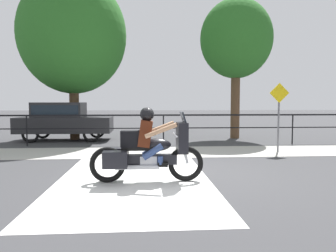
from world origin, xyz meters
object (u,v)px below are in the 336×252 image
(street_sign, at_px, (279,109))
(tree_behind_car, at_px, (73,35))
(tree_behind_sign, at_px, (236,40))
(parked_car, at_px, (63,119))
(motorcycle, at_px, (147,149))

(street_sign, xyz_separation_m, tree_behind_car, (-7.46, 4.17, 3.12))
(street_sign, height_order, tree_behind_car, tree_behind_car)
(tree_behind_car, bearing_deg, street_sign, -29.20)
(tree_behind_sign, height_order, tree_behind_car, tree_behind_car)
(tree_behind_car, bearing_deg, parked_car, -138.26)
(motorcycle, distance_m, street_sign, 5.81)
(parked_car, distance_m, street_sign, 8.75)
(street_sign, bearing_deg, parked_car, 154.12)
(parked_car, bearing_deg, tree_behind_car, 43.06)
(motorcycle, bearing_deg, tree_behind_sign, 62.73)
(motorcycle, xyz_separation_m, tree_behind_car, (-3.12, 7.96, 3.83))
(tree_behind_sign, xyz_separation_m, tree_behind_car, (-7.17, 0.01, 0.09))
(parked_car, bearing_deg, tree_behind_sign, 3.95)
(street_sign, relative_size, tree_behind_sign, 0.36)
(street_sign, bearing_deg, motorcycle, -138.83)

